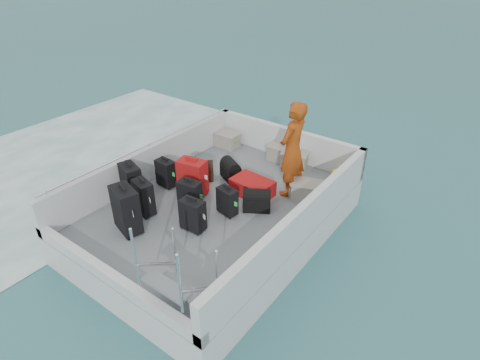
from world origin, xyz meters
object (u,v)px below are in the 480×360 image
at_px(suitcase_0, 144,198).
at_px(passenger, 292,150).
at_px(suitcase_5, 193,178).
at_px(suitcase_6, 193,215).
at_px(suitcase_3, 126,210).
at_px(suitcase_8, 252,187).
at_px(crate_0, 227,140).
at_px(suitcase_4, 190,196).
at_px(suitcase_1, 131,183).
at_px(crate_3, 307,191).
at_px(suitcase_2, 166,173).
at_px(crate_2, 294,160).
at_px(suitcase_7, 227,202).
at_px(crate_1, 281,154).

height_order(suitcase_0, passenger, passenger).
bearing_deg(suitcase_5, suitcase_6, -58.15).
bearing_deg(suitcase_3, suitcase_8, 81.54).
distance_m(suitcase_0, crate_0, 3.06).
bearing_deg(suitcase_6, suitcase_4, 134.15).
bearing_deg(suitcase_1, crate_3, 54.53).
bearing_deg(suitcase_2, crate_0, 97.95).
bearing_deg(crate_3, suitcase_5, -147.51).
xyz_separation_m(crate_2, passenger, (0.45, -0.95, 0.76)).
relative_size(suitcase_0, suitcase_5, 0.89).
bearing_deg(suitcase_1, passenger, 58.69).
bearing_deg(suitcase_0, suitcase_8, 69.87).
height_order(suitcase_1, crate_0, suitcase_1).
distance_m(crate_0, crate_3, 2.74).
bearing_deg(suitcase_7, crate_1, 107.85).
bearing_deg(suitcase_4, suitcase_1, -170.39).
bearing_deg(suitcase_8, crate_3, -58.44).
bearing_deg(passenger, suitcase_0, -37.95).
relative_size(suitcase_1, suitcase_8, 0.91).
distance_m(suitcase_0, suitcase_1, 0.56).
height_order(suitcase_7, crate_2, suitcase_7).
relative_size(suitcase_2, crate_1, 1.05).
height_order(suitcase_0, crate_1, suitcase_0).
height_order(suitcase_8, crate_0, crate_0).
bearing_deg(suitcase_6, crate_1, 89.21).
bearing_deg(crate_0, suitcase_6, -62.00).
relative_size(suitcase_4, crate_2, 1.12).
bearing_deg(crate_1, suitcase_1, -115.33).
relative_size(suitcase_1, crate_3, 1.35).
height_order(suitcase_2, crate_1, suitcase_2).
height_order(suitcase_0, crate_2, suitcase_0).
bearing_deg(crate_1, suitcase_3, -101.31).
distance_m(suitcase_2, suitcase_3, 1.49).
bearing_deg(suitcase_3, suitcase_0, 123.90).
distance_m(suitcase_1, suitcase_6, 1.55).
bearing_deg(crate_0, suitcase_8, -38.98).
xyz_separation_m(suitcase_1, suitcase_8, (1.71, 1.48, -0.20)).
bearing_deg(crate_3, suitcase_1, -143.13).
distance_m(suitcase_1, crate_1, 3.32).
bearing_deg(crate_2, suitcase_8, -94.04).
distance_m(suitcase_3, passenger, 3.12).
height_order(suitcase_7, passenger, passenger).
height_order(suitcase_0, suitcase_4, suitcase_0).
relative_size(suitcase_4, suitcase_6, 1.04).
relative_size(suitcase_0, passenger, 0.35).
bearing_deg(crate_1, suitcase_6, -87.59).
distance_m(suitcase_3, suitcase_4, 1.14).
xyz_separation_m(suitcase_0, suitcase_7, (1.20, 0.85, -0.06)).
xyz_separation_m(suitcase_7, passenger, (0.53, 1.28, 0.66)).
bearing_deg(suitcase_0, passenger, 66.40).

